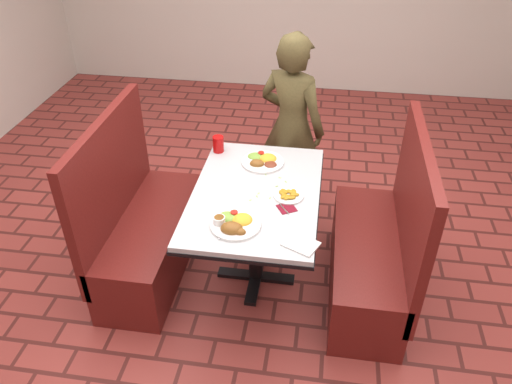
{
  "coord_description": "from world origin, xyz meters",
  "views": [
    {
      "loc": [
        0.39,
        -2.57,
        2.56
      ],
      "look_at": [
        0.0,
        0.0,
        0.75
      ],
      "focal_mm": 35.0,
      "sensor_mm": 36.0,
      "label": 1
    }
  ],
  "objects_px": {
    "far_dinner_plate": "(263,159)",
    "red_tumbler": "(218,144)",
    "booth_bench_left": "(144,231)",
    "dining_table": "(256,204)",
    "booth_bench_right": "(375,254)",
    "near_dinner_plate": "(234,222)",
    "plantain_plate": "(289,195)",
    "diner_person": "(292,128)"
  },
  "relations": [
    {
      "from": "far_dinner_plate",
      "to": "red_tumbler",
      "type": "relative_size",
      "value": 2.5
    },
    {
      "from": "booth_bench_left",
      "to": "red_tumbler",
      "type": "xyz_separation_m",
      "value": [
        0.45,
        0.47,
        0.48
      ]
    },
    {
      "from": "far_dinner_plate",
      "to": "dining_table",
      "type": "bearing_deg",
      "value": -88.89
    },
    {
      "from": "booth_bench_right",
      "to": "red_tumbler",
      "type": "distance_m",
      "value": 1.32
    },
    {
      "from": "near_dinner_plate",
      "to": "plantain_plate",
      "type": "relative_size",
      "value": 1.58
    },
    {
      "from": "far_dinner_plate",
      "to": "plantain_plate",
      "type": "xyz_separation_m",
      "value": [
        0.22,
        -0.38,
        -0.02
      ]
    },
    {
      "from": "dining_table",
      "to": "booth_bench_right",
      "type": "bearing_deg",
      "value": 0.0
    },
    {
      "from": "booth_bench_left",
      "to": "far_dinner_plate",
      "type": "bearing_deg",
      "value": 24.42
    },
    {
      "from": "booth_bench_left",
      "to": "diner_person",
      "type": "bearing_deg",
      "value": 44.03
    },
    {
      "from": "near_dinner_plate",
      "to": "far_dinner_plate",
      "type": "distance_m",
      "value": 0.72
    },
    {
      "from": "booth_bench_left",
      "to": "diner_person",
      "type": "height_order",
      "value": "diner_person"
    },
    {
      "from": "dining_table",
      "to": "red_tumbler",
      "type": "bearing_deg",
      "value": 126.28
    },
    {
      "from": "plantain_plate",
      "to": "far_dinner_plate",
      "type": "bearing_deg",
      "value": 119.64
    },
    {
      "from": "dining_table",
      "to": "far_dinner_plate",
      "type": "height_order",
      "value": "far_dinner_plate"
    },
    {
      "from": "dining_table",
      "to": "booth_bench_right",
      "type": "height_order",
      "value": "booth_bench_right"
    },
    {
      "from": "red_tumbler",
      "to": "dining_table",
      "type": "bearing_deg",
      "value": -53.72
    },
    {
      "from": "near_dinner_plate",
      "to": "red_tumbler",
      "type": "relative_size",
      "value": 2.53
    },
    {
      "from": "booth_bench_right",
      "to": "dining_table",
      "type": "bearing_deg",
      "value": 180.0
    },
    {
      "from": "dining_table",
      "to": "booth_bench_right",
      "type": "xyz_separation_m",
      "value": [
        0.8,
        0.0,
        -0.32
      ]
    },
    {
      "from": "dining_table",
      "to": "red_tumbler",
      "type": "relative_size",
      "value": 10.35
    },
    {
      "from": "plantain_plate",
      "to": "dining_table",
      "type": "bearing_deg",
      "value": 174.28
    },
    {
      "from": "booth_bench_left",
      "to": "red_tumbler",
      "type": "height_order",
      "value": "booth_bench_left"
    },
    {
      "from": "dining_table",
      "to": "booth_bench_left",
      "type": "distance_m",
      "value": 0.86
    },
    {
      "from": "booth_bench_right",
      "to": "plantain_plate",
      "type": "height_order",
      "value": "booth_bench_right"
    },
    {
      "from": "booth_bench_right",
      "to": "far_dinner_plate",
      "type": "distance_m",
      "value": 0.99
    },
    {
      "from": "booth_bench_left",
      "to": "red_tumbler",
      "type": "distance_m",
      "value": 0.81
    },
    {
      "from": "booth_bench_right",
      "to": "booth_bench_left",
      "type": "bearing_deg",
      "value": 180.0
    },
    {
      "from": "booth_bench_left",
      "to": "dining_table",
      "type": "bearing_deg",
      "value": 0.0
    },
    {
      "from": "dining_table",
      "to": "far_dinner_plate",
      "type": "distance_m",
      "value": 0.38
    },
    {
      "from": "red_tumbler",
      "to": "plantain_plate",
      "type": "bearing_deg",
      "value": -41.48
    },
    {
      "from": "booth_bench_right",
      "to": "red_tumbler",
      "type": "xyz_separation_m",
      "value": [
        -1.14,
        0.47,
        0.48
      ]
    },
    {
      "from": "near_dinner_plate",
      "to": "red_tumbler",
      "type": "xyz_separation_m",
      "value": [
        -0.27,
        0.83,
        0.03
      ]
    },
    {
      "from": "near_dinner_plate",
      "to": "plantain_plate",
      "type": "bearing_deg",
      "value": 50.5
    },
    {
      "from": "booth_bench_left",
      "to": "booth_bench_right",
      "type": "distance_m",
      "value": 1.6
    },
    {
      "from": "far_dinner_plate",
      "to": "booth_bench_right",
      "type": "bearing_deg",
      "value": -24.05
    },
    {
      "from": "dining_table",
      "to": "far_dinner_plate",
      "type": "xyz_separation_m",
      "value": [
        -0.01,
        0.36,
        0.12
      ]
    },
    {
      "from": "near_dinner_plate",
      "to": "far_dinner_plate",
      "type": "relative_size",
      "value": 1.01
    },
    {
      "from": "dining_table",
      "to": "plantain_plate",
      "type": "relative_size",
      "value": 6.47
    },
    {
      "from": "plantain_plate",
      "to": "diner_person",
      "type": "bearing_deg",
      "value": 94.13
    },
    {
      "from": "diner_person",
      "to": "far_dinner_plate",
      "type": "relative_size",
      "value": 5.13
    },
    {
      "from": "diner_person",
      "to": "plantain_plate",
      "type": "bearing_deg",
      "value": 118.29
    },
    {
      "from": "booth_bench_right",
      "to": "far_dinner_plate",
      "type": "bearing_deg",
      "value": 155.95
    }
  ]
}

